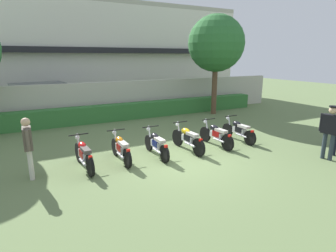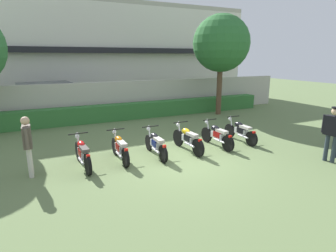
{
  "view_description": "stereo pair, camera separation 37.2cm",
  "coord_description": "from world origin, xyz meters",
  "px_view_note": "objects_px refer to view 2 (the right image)",
  "views": [
    {
      "loc": [
        -4.38,
        -7.23,
        3.27
      ],
      "look_at": [
        0.0,
        1.08,
        0.91
      ],
      "focal_mm": 29.52,
      "sensor_mm": 36.0,
      "label": 1
    },
    {
      "loc": [
        -4.05,
        -7.4,
        3.27
      ],
      "look_at": [
        0.0,
        1.08,
        0.91
      ],
      "focal_mm": 29.52,
      "sensor_mm": 36.0,
      "label": 2
    }
  ],
  "objects_px": {
    "parked_car": "(49,99)",
    "motorcycle_in_row_5": "(240,131)",
    "motorcycle_in_row_2": "(156,144)",
    "officer_0": "(333,129)",
    "tree_far_side": "(221,44)",
    "motorcycle_in_row_4": "(217,135)",
    "motorcycle_in_row_1": "(120,147)",
    "motorcycle_in_row_3": "(188,139)",
    "inspector_person": "(28,141)",
    "motorcycle_in_row_0": "(83,153)"
  },
  "relations": [
    {
      "from": "motorcycle_in_row_2",
      "to": "motorcycle_in_row_1",
      "type": "bearing_deg",
      "value": 86.41
    },
    {
      "from": "inspector_person",
      "to": "parked_car",
      "type": "bearing_deg",
      "value": 83.85
    },
    {
      "from": "motorcycle_in_row_0",
      "to": "motorcycle_in_row_5",
      "type": "xyz_separation_m",
      "value": [
        6.03,
        0.05,
        -0.02
      ]
    },
    {
      "from": "parked_car",
      "to": "motorcycle_in_row_4",
      "type": "xyz_separation_m",
      "value": [
        5.32,
        -8.79,
        -0.49
      ]
    },
    {
      "from": "motorcycle_in_row_5",
      "to": "motorcycle_in_row_2",
      "type": "bearing_deg",
      "value": 90.74
    },
    {
      "from": "motorcycle_in_row_5",
      "to": "inspector_person",
      "type": "relative_size",
      "value": 1.09
    },
    {
      "from": "tree_far_side",
      "to": "motorcycle_in_row_3",
      "type": "relative_size",
      "value": 2.85
    },
    {
      "from": "motorcycle_in_row_1",
      "to": "motorcycle_in_row_4",
      "type": "xyz_separation_m",
      "value": [
        3.66,
        -0.14,
        0.0
      ]
    },
    {
      "from": "motorcycle_in_row_4",
      "to": "officer_0",
      "type": "relative_size",
      "value": 1.06
    },
    {
      "from": "motorcycle_in_row_5",
      "to": "inspector_person",
      "type": "xyz_separation_m",
      "value": [
        -7.46,
        -0.05,
        0.58
      ]
    },
    {
      "from": "motorcycle_in_row_0",
      "to": "motorcycle_in_row_5",
      "type": "height_order",
      "value": "motorcycle_in_row_0"
    },
    {
      "from": "tree_far_side",
      "to": "officer_0",
      "type": "distance_m",
      "value": 8.47
    },
    {
      "from": "parked_car",
      "to": "motorcycle_in_row_2",
      "type": "bearing_deg",
      "value": -79.37
    },
    {
      "from": "tree_far_side",
      "to": "motorcycle_in_row_2",
      "type": "bearing_deg",
      "value": -140.84
    },
    {
      "from": "motorcycle_in_row_0",
      "to": "motorcycle_in_row_3",
      "type": "distance_m",
      "value": 3.61
    },
    {
      "from": "motorcycle_in_row_1",
      "to": "motorcycle_in_row_2",
      "type": "height_order",
      "value": "motorcycle_in_row_1"
    },
    {
      "from": "motorcycle_in_row_4",
      "to": "officer_0",
      "type": "bearing_deg",
      "value": -142.49
    },
    {
      "from": "motorcycle_in_row_4",
      "to": "inspector_person",
      "type": "bearing_deg",
      "value": 87.05
    },
    {
      "from": "motorcycle_in_row_2",
      "to": "motorcycle_in_row_5",
      "type": "height_order",
      "value": "motorcycle_in_row_5"
    },
    {
      "from": "motorcycle_in_row_2",
      "to": "motorcycle_in_row_5",
      "type": "bearing_deg",
      "value": -87.61
    },
    {
      "from": "tree_far_side",
      "to": "motorcycle_in_row_0",
      "type": "relative_size",
      "value": 2.93
    },
    {
      "from": "parked_car",
      "to": "motorcycle_in_row_4",
      "type": "height_order",
      "value": "parked_car"
    },
    {
      "from": "motorcycle_in_row_1",
      "to": "officer_0",
      "type": "xyz_separation_m",
      "value": [
        6.02,
        -2.96,
        0.62
      ]
    },
    {
      "from": "motorcycle_in_row_3",
      "to": "officer_0",
      "type": "distance_m",
      "value": 4.62
    },
    {
      "from": "motorcycle_in_row_2",
      "to": "inspector_person",
      "type": "bearing_deg",
      "value": 90.97
    },
    {
      "from": "tree_far_side",
      "to": "motorcycle_in_row_1",
      "type": "height_order",
      "value": "tree_far_side"
    },
    {
      "from": "parked_car",
      "to": "motorcycle_in_row_5",
      "type": "relative_size",
      "value": 2.51
    },
    {
      "from": "motorcycle_in_row_1",
      "to": "parked_car",
      "type": "bearing_deg",
      "value": 11.09
    },
    {
      "from": "parked_car",
      "to": "motorcycle_in_row_2",
      "type": "distance_m",
      "value": 9.21
    },
    {
      "from": "motorcycle_in_row_0",
      "to": "motorcycle_in_row_5",
      "type": "bearing_deg",
      "value": -92.97
    },
    {
      "from": "motorcycle_in_row_1",
      "to": "motorcycle_in_row_5",
      "type": "relative_size",
      "value": 0.97
    },
    {
      "from": "parked_car",
      "to": "officer_0",
      "type": "relative_size",
      "value": 2.65
    },
    {
      "from": "motorcycle_in_row_1",
      "to": "inspector_person",
      "type": "bearing_deg",
      "value": 92.07
    },
    {
      "from": "tree_far_side",
      "to": "officer_0",
      "type": "relative_size",
      "value": 3.14
    },
    {
      "from": "motorcycle_in_row_4",
      "to": "motorcycle_in_row_1",
      "type": "bearing_deg",
      "value": 85.36
    },
    {
      "from": "motorcycle_in_row_1",
      "to": "officer_0",
      "type": "relative_size",
      "value": 1.03
    },
    {
      "from": "motorcycle_in_row_2",
      "to": "officer_0",
      "type": "relative_size",
      "value": 1.05
    },
    {
      "from": "parked_car",
      "to": "motorcycle_in_row_2",
      "type": "relative_size",
      "value": 2.53
    },
    {
      "from": "parked_car",
      "to": "motorcycle_in_row_0",
      "type": "relative_size",
      "value": 2.47
    },
    {
      "from": "motorcycle_in_row_1",
      "to": "tree_far_side",
      "type": "bearing_deg",
      "value": -56.08
    },
    {
      "from": "motorcycle_in_row_5",
      "to": "officer_0",
      "type": "height_order",
      "value": "officer_0"
    },
    {
      "from": "officer_0",
      "to": "motorcycle_in_row_2",
      "type": "bearing_deg",
      "value": -39.57
    },
    {
      "from": "officer_0",
      "to": "motorcycle_in_row_3",
      "type": "bearing_deg",
      "value": -47.32
    },
    {
      "from": "motorcycle_in_row_2",
      "to": "motorcycle_in_row_3",
      "type": "height_order",
      "value": "motorcycle_in_row_3"
    },
    {
      "from": "motorcycle_in_row_4",
      "to": "motorcycle_in_row_5",
      "type": "bearing_deg",
      "value": -86.9
    },
    {
      "from": "motorcycle_in_row_1",
      "to": "officer_0",
      "type": "bearing_deg",
      "value": -115.98
    },
    {
      "from": "motorcycle_in_row_4",
      "to": "motorcycle_in_row_2",
      "type": "bearing_deg",
      "value": 86.63
    },
    {
      "from": "motorcycle_in_row_4",
      "to": "motorcycle_in_row_5",
      "type": "relative_size",
      "value": 1.01
    },
    {
      "from": "motorcycle_in_row_1",
      "to": "inspector_person",
      "type": "xyz_separation_m",
      "value": [
        -2.6,
        -0.08,
        0.58
      ]
    },
    {
      "from": "tree_far_side",
      "to": "motorcycle_in_row_4",
      "type": "distance_m",
      "value": 7.15
    }
  ]
}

